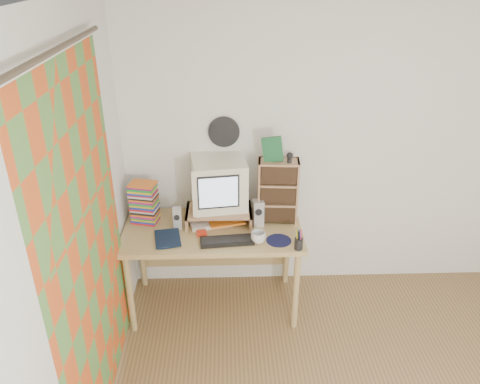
{
  "coord_description": "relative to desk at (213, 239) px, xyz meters",
  "views": [
    {
      "loc": [
        -0.92,
        -1.79,
        2.66
      ],
      "look_at": [
        -0.82,
        1.33,
        1.1
      ],
      "focal_mm": 35.0,
      "sensor_mm": 36.0,
      "label": 1
    }
  ],
  "objects": [
    {
      "name": "mousepad",
      "position": [
        0.5,
        -0.25,
        0.14
      ],
      "size": [
        0.2,
        0.2,
        0.0
      ],
      "primitive_type": "cylinder",
      "rotation": [
        0.0,
        0.0,
        -0.06
      ],
      "color": "#101035",
      "rests_on": "desk"
    },
    {
      "name": "webcam",
      "position": [
        0.59,
        0.02,
        0.7
      ],
      "size": [
        0.05,
        0.05,
        0.08
      ],
      "primitive_type": null,
      "rotation": [
        0.0,
        0.0,
        -0.04
      ],
      "color": "black",
      "rests_on": "cd_rack"
    },
    {
      "name": "game_box",
      "position": [
        0.47,
        0.05,
        0.76
      ],
      "size": [
        0.15,
        0.05,
        0.19
      ],
      "primitive_type": "cube",
      "rotation": [
        0.0,
        0.0,
        -0.13
      ],
      "color": "#195A31",
      "rests_on": "cd_rack"
    },
    {
      "name": "curtain",
      "position": [
        -0.68,
        -0.96,
        0.53
      ],
      "size": [
        0.0,
        2.2,
        2.2
      ],
      "primitive_type": "plane",
      "rotation": [
        1.57,
        0.0,
        1.57
      ],
      "color": "#D0501D",
      "rests_on": "left_wall"
    },
    {
      "name": "red_box",
      "position": [
        -0.08,
        -0.16,
        0.15
      ],
      "size": [
        0.08,
        0.06,
        0.04
      ],
      "primitive_type": "cube",
      "rotation": [
        0.0,
        0.0,
        0.21
      ],
      "color": "red",
      "rests_on": "desk"
    },
    {
      "name": "crt_monitor",
      "position": [
        0.05,
        0.09,
        0.45
      ],
      "size": [
        0.46,
        0.46,
        0.39
      ],
      "primitive_type": "cube",
      "rotation": [
        0.0,
        0.0,
        0.13
      ],
      "color": "#EAEACF",
      "rests_on": "monitor_riser"
    },
    {
      "name": "wall_disc",
      "position": [
        0.1,
        0.29,
        0.81
      ],
      "size": [
        0.25,
        0.02,
        0.25
      ],
      "primitive_type": "cylinder",
      "rotation": [
        1.57,
        0.0,
        0.0
      ],
      "color": "black",
      "rests_on": "back_wall"
    },
    {
      "name": "cd_rack",
      "position": [
        0.52,
        0.06,
        0.4
      ],
      "size": [
        0.33,
        0.19,
        0.52
      ],
      "primitive_type": "cube",
      "rotation": [
        0.0,
        0.0,
        -0.08
      ],
      "color": "tan",
      "rests_on": "desk"
    },
    {
      "name": "pen_cup",
      "position": [
        0.63,
        -0.37,
        0.2
      ],
      "size": [
        0.08,
        0.08,
        0.12
      ],
      "primitive_type": null,
      "rotation": [
        0.0,
        0.0,
        0.23
      ],
      "color": "black",
      "rests_on": "desk"
    },
    {
      "name": "left_wall",
      "position": [
        -0.72,
        -1.44,
        0.63
      ],
      "size": [
        0.0,
        3.5,
        3.5
      ],
      "primitive_type": "plane",
      "rotation": [
        1.57,
        0.0,
        1.57
      ],
      "color": "white",
      "rests_on": "floor"
    },
    {
      "name": "speaker_right",
      "position": [
        0.36,
        -0.02,
        0.24
      ],
      "size": [
        0.09,
        0.09,
        0.22
      ],
      "primitive_type": "cube",
      "rotation": [
        0.0,
        0.0,
        0.14
      ],
      "color": "silver",
      "rests_on": "desk"
    },
    {
      "name": "dvd_stack",
      "position": [
        -0.54,
        0.07,
        0.28
      ],
      "size": [
        0.23,
        0.18,
        0.28
      ],
      "primitive_type": null,
      "rotation": [
        0.0,
        0.0,
        -0.23
      ],
      "color": "brown",
      "rests_on": "desk"
    },
    {
      "name": "back_wall",
      "position": [
        1.03,
        0.31,
        0.63
      ],
      "size": [
        3.5,
        0.0,
        3.5
      ],
      "primitive_type": "plane",
      "rotation": [
        1.57,
        0.0,
        0.0
      ],
      "color": "white",
      "rests_on": "floor"
    },
    {
      "name": "ceiling",
      "position": [
        1.03,
        -1.44,
        1.88
      ],
      "size": [
        3.5,
        3.5,
        0.0
      ],
      "primitive_type": "plane",
      "rotation": [
        3.14,
        0.0,
        0.0
      ],
      "color": "white",
      "rests_on": "back_wall"
    },
    {
      "name": "diary",
      "position": [
        -0.43,
        -0.23,
        0.16
      ],
      "size": [
        0.26,
        0.21,
        0.05
      ],
      "primitive_type": "imported",
      "rotation": [
        0.0,
        0.0,
        0.17
      ],
      "color": "#0D1A33",
      "rests_on": "desk"
    },
    {
      "name": "keyboard",
      "position": [
        0.11,
        -0.27,
        0.15
      ],
      "size": [
        0.41,
        0.17,
        0.03
      ],
      "primitive_type": "cube",
      "rotation": [
        0.0,
        0.0,
        0.09
      ],
      "color": "black",
      "rests_on": "desk"
    },
    {
      "name": "papers",
      "position": [
        0.02,
        0.04,
        0.16
      ],
      "size": [
        0.37,
        0.3,
        0.04
      ],
      "primitive_type": null,
      "rotation": [
        0.0,
        0.0,
        0.24
      ],
      "color": "white",
      "rests_on": "desk"
    },
    {
      "name": "monitor_riser",
      "position": [
        0.05,
        0.04,
        0.23
      ],
      "size": [
        0.52,
        0.3,
        0.12
      ],
      "color": "tan",
      "rests_on": "desk"
    },
    {
      "name": "speaker_left",
      "position": [
        -0.27,
        -0.04,
        0.22
      ],
      "size": [
        0.07,
        0.07,
        0.18
      ],
      "primitive_type": "cube",
      "rotation": [
        0.0,
        0.0,
        0.09
      ],
      "color": "silver",
      "rests_on": "desk"
    },
    {
      "name": "desk",
      "position": [
        0.0,
        0.0,
        0.0
      ],
      "size": [
        1.4,
        0.7,
        0.75
      ],
      "color": "tan",
      "rests_on": "floor"
    },
    {
      "name": "mug",
      "position": [
        0.35,
        -0.27,
        0.18
      ],
      "size": [
        0.12,
        0.12,
        0.09
      ],
      "primitive_type": "imported",
      "rotation": [
        0.0,
        0.0,
        0.11
      ],
      "color": "silver",
      "rests_on": "desk"
    }
  ]
}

